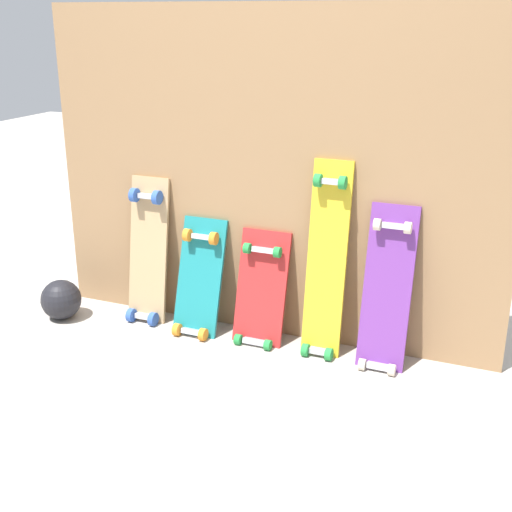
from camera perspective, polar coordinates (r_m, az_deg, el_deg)
name	(u,v)px	position (r m, az deg, el deg)	size (l,w,h in m)	color
ground_plane	(262,335)	(3.27, 0.47, -6.62)	(12.00, 12.00, 0.00)	#B2AAA0
plywood_wall_panel	(268,178)	(3.08, 1.00, 6.55)	(2.18, 0.04, 1.50)	#99724C
skateboard_natural	(148,257)	(3.37, -9.11, -0.05)	(0.20, 0.19, 0.77)	tan
skateboard_teal	(199,284)	(3.24, -4.86, -2.38)	(0.22, 0.24, 0.61)	#197A7F
skateboard_red	(260,296)	(3.14, 0.37, -3.36)	(0.24, 0.21, 0.59)	#B22626
skateboard_yellow	(326,268)	(2.99, 5.89, -0.98)	(0.18, 0.20, 0.93)	gold
skateboard_purple	(386,296)	(2.95, 10.91, -3.35)	(0.21, 0.22, 0.77)	#6B338C
rubber_ball	(61,300)	(3.54, -16.08, -3.54)	(0.20, 0.20, 0.20)	black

